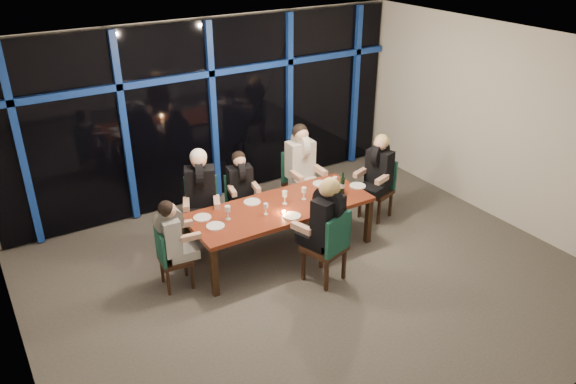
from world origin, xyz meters
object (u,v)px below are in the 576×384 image
Objects in this scene: chair_far_right at (298,179)px; diner_end_right at (378,165)px; diner_end_left at (172,231)px; diner_far_left at (200,185)px; diner_far_right at (302,157)px; water_pitcher at (336,191)px; wine_bottle at (342,185)px; dining_table at (280,210)px; diner_near_mid at (326,215)px; chair_far_left at (202,207)px; chair_end_right at (379,185)px; diner_far_mid at (240,181)px; chair_end_left at (169,256)px; chair_far_mid at (240,199)px; chair_near_mid at (330,244)px.

chair_far_right is 1.29m from diner_end_right.
chair_far_right is at bearing -63.49° from diner_end_left.
diner_far_right reaches higher than diner_far_left.
water_pitcher is (2.40, -0.19, 0.02)m from diner_end_left.
wine_bottle is at bearing -86.94° from diner_end_left.
water_pitcher is at bearing -12.14° from dining_table.
diner_near_mid is at bearing -111.48° from diner_far_right.
diner_far_right is (1.71, -0.01, 0.41)m from chair_far_left.
diner_end_right is 4.98× the size of water_pitcher.
diner_end_left is at bearing -106.38° from chair_end_right.
diner_end_right reaches higher than chair_end_right.
diner_end_right is (2.65, -0.75, 0.34)m from chair_far_left.
diner_far_mid is at bearing -96.55° from diner_near_mid.
diner_far_mid is 2.15m from diner_end_right.
diner_far_right is at bearing 25.07° from diner_far_left.
chair_end_left is 0.86× the size of diner_far_left.
diner_end_left reaches higher than chair_end_right.
chair_end_right is at bearing -8.15° from diner_far_mid.
diner_far_mid is at bearing 139.54° from wine_bottle.
chair_end_right reaches higher than chair_end_left.
diner_near_mid is at bearing -111.38° from diner_end_left.
chair_far_mid is 1.05× the size of diner_end_left.
wine_bottle is (1.14, -1.05, 0.38)m from chair_far_mid.
diner_far_mid reaches higher than chair_end_right.
chair_far_mid is (-0.16, 0.93, -0.19)m from dining_table.
diner_near_mid is at bearing -78.12° from diner_end_right.
water_pitcher is at bearing -91.88° from diner_far_right.
chair_near_mid is (-1.75, -1.09, 0.04)m from chair_end_right.
chair_far_left is at bearing -124.03° from diner_end_right.
diner_far_mid reaches higher than chair_far_mid.
diner_far_right reaches higher than diner_end_left.
dining_table is 1.19m from chair_far_left.
chair_far_mid is 1.17m from diner_far_right.
wine_bottle is (0.81, 0.84, 0.30)m from chair_near_mid.
diner_far_mid is at bearing 22.82° from chair_far_left.
diner_end_left is 2.41m from water_pitcher.
chair_far_mid is 1.60m from wine_bottle.
chair_far_left is at bearing -162.59° from chair_far_mid.
chair_near_mid reaches higher than chair_end_right.
chair_end_left is at bearing -112.32° from chair_far_left.
diner_near_mid reaches higher than diner_end_right.
diner_far_left reaches higher than chair_far_mid.
diner_far_right is 2.61m from diner_end_left.
diner_far_right reaches higher than diner_end_right.
diner_far_right reaches higher than chair_end_left.
chair_far_right is at bearing -128.15° from chair_near_mid.
diner_far_left is (-0.85, 0.78, 0.29)m from dining_table.
wine_bottle is (0.07, -1.06, 0.30)m from chair_far_right.
diner_end_right is at bearing -166.79° from diner_near_mid.
chair_far_mid is at bearing -97.39° from diner_near_mid.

